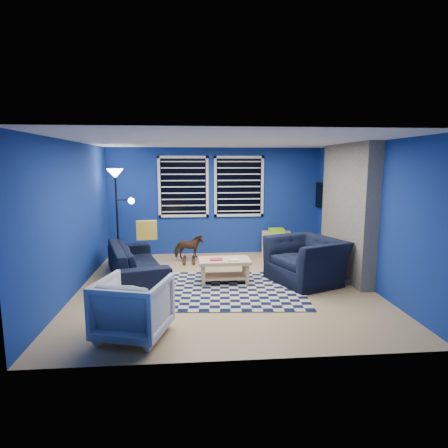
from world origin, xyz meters
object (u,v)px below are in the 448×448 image
object	(u,v)px
sofa	(136,262)
armchair_big	(306,260)
tv	(324,196)
cabinet	(276,243)
coffee_table	(224,266)
floor_lamp	(117,186)
armchair_bent	(133,307)
rocking_horse	(189,247)

from	to	relation	value
sofa	armchair_big	bearing A→B (deg)	-115.71
tv	cabinet	xyz separation A→B (m)	(-1.05, 0.14, -1.11)
coffee_table	cabinet	distance (m)	2.37
armchair_big	coffee_table	bearing A→B (deg)	-115.83
sofa	floor_lamp	bearing A→B (deg)	7.84
tv	cabinet	distance (m)	1.54
tv	coffee_table	distance (m)	3.21
armchair_bent	coffee_table	size ratio (longest dim) A/B	0.91
sofa	cabinet	distance (m)	3.36
tv	coffee_table	bearing A→B (deg)	-143.74
armchair_bent	rocking_horse	size ratio (longest dim) A/B	1.36
floor_lamp	sofa	bearing A→B (deg)	-65.40
tv	rocking_horse	world-z (taller)	tv
tv	coffee_table	xyz separation A→B (m)	(-2.43, -1.79, -1.08)
tv	coffee_table	size ratio (longest dim) A/B	1.09
cabinet	sofa	bearing A→B (deg)	-143.51
armchair_bent	tv	bearing A→B (deg)	-118.38
tv	armchair_bent	size ratio (longest dim) A/B	1.20
tv	armchair_bent	distance (m)	5.44
armchair_big	cabinet	size ratio (longest dim) A/B	1.70
armchair_big	floor_lamp	world-z (taller)	floor_lamp
coffee_table	rocking_horse	bearing A→B (deg)	113.24
armchair_bent	floor_lamp	size ratio (longest dim) A/B	0.41
rocking_horse	floor_lamp	size ratio (longest dim) A/B	0.30
rocking_horse	coffee_table	distance (m)	1.64
sofa	armchair_big	xyz separation A→B (m)	(3.10, -0.49, 0.08)
armchair_bent	coffee_table	distance (m)	2.41
coffee_table	floor_lamp	size ratio (longest dim) A/B	0.45
cabinet	floor_lamp	size ratio (longest dim) A/B	0.36
armchair_bent	cabinet	xyz separation A→B (m)	(2.69, 3.96, -0.09)
coffee_table	floor_lamp	distance (m)	2.96
armchair_big	cabinet	bearing A→B (deg)	160.04
floor_lamp	rocking_horse	bearing A→B (deg)	-1.20
armchair_bent	floor_lamp	bearing A→B (deg)	-60.83
tv	armchair_big	xyz separation A→B (m)	(-0.96, -1.87, -1.00)
armchair_big	coffee_table	world-z (taller)	armchair_big
tv	floor_lamp	xyz separation A→B (m)	(-4.57, -0.24, 0.26)
cabinet	armchair_big	bearing A→B (deg)	-77.68
armchair_big	sofa	bearing A→B (deg)	-121.59
sofa	coffee_table	bearing A→B (deg)	-120.82
coffee_table	armchair_bent	bearing A→B (deg)	-122.70
tv	sofa	size ratio (longest dim) A/B	0.46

